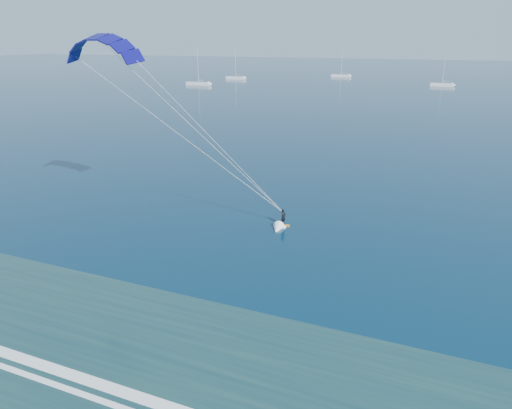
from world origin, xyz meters
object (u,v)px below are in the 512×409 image
object	(u,v)px
sailboat_0	(199,83)
sailboat_3	(442,85)
kitesurfer_rig	(193,127)
sailboat_2	(341,76)
sailboat_1	(236,78)

from	to	relation	value
sailboat_0	sailboat_3	bearing A→B (deg)	19.29
kitesurfer_rig	sailboat_3	xyz separation A→B (m)	(19.59, 158.76, -8.91)
kitesurfer_rig	sailboat_0	xyz separation A→B (m)	(-70.05, 127.39, -8.90)
sailboat_2	sailboat_3	world-z (taller)	sailboat_2
kitesurfer_rig	sailboat_2	xyz separation A→B (m)	(-26.57, 189.81, -8.91)
sailboat_0	sailboat_1	distance (m)	31.75
kitesurfer_rig	sailboat_3	size ratio (longest dim) A/B	1.84
kitesurfer_rig	sailboat_0	world-z (taller)	kitesurfer_rig
sailboat_1	sailboat_2	size ratio (longest dim) A/B	1.01
sailboat_0	sailboat_3	distance (m)	94.97
sailboat_1	sailboat_3	bearing A→B (deg)	-0.21
sailboat_3	kitesurfer_rig	bearing A→B (deg)	-97.04
kitesurfer_rig	sailboat_1	xyz separation A→B (m)	(-68.29, 159.08, -8.90)
sailboat_2	sailboat_1	bearing A→B (deg)	-143.62
sailboat_0	sailboat_2	world-z (taller)	sailboat_0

